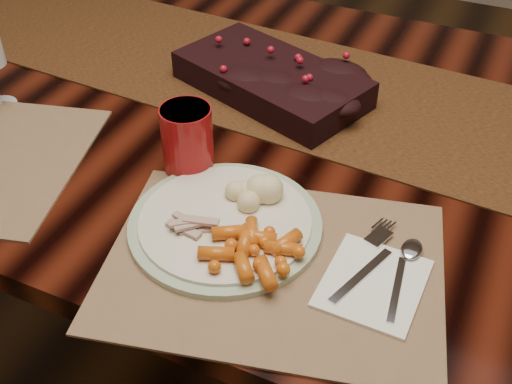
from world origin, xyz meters
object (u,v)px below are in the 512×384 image
at_px(centerpiece, 271,75).
at_px(turkey_shreds, 190,227).
at_px(placemat_main, 273,265).
at_px(red_cup, 187,139).
at_px(dining_table, 320,280).
at_px(mashed_potatoes, 250,188).
at_px(baby_carrots, 246,251).
at_px(napkin, 373,283).
at_px(dinner_plate, 225,223).

distance_m(centerpiece, turkey_shreds, 0.41).
distance_m(centerpiece, placemat_main, 0.45).
bearing_deg(red_cup, centerpiece, 84.91).
bearing_deg(dining_table, centerpiece, 154.27).
distance_m(placemat_main, mashed_potatoes, 0.13).
distance_m(placemat_main, red_cup, 0.26).
bearing_deg(placemat_main, red_cup, 132.78).
bearing_deg(baby_carrots, centerpiece, 109.41).
relative_size(dining_table, baby_carrots, 15.58).
distance_m(baby_carrots, napkin, 0.17).
bearing_deg(placemat_main, centerpiece, 100.93).
bearing_deg(turkey_shreds, baby_carrots, -9.03).
xyz_separation_m(baby_carrots, turkey_shreds, (-0.09, 0.01, -0.00)).
bearing_deg(dinner_plate, placemat_main, -22.50).
distance_m(dinner_plate, turkey_shreds, 0.05).
bearing_deg(centerpiece, dining_table, -25.73).
xyz_separation_m(turkey_shreds, napkin, (0.26, 0.02, -0.02)).
bearing_deg(baby_carrots, mashed_potatoes, 112.41).
height_order(centerpiece, mashed_potatoes, centerpiece).
distance_m(placemat_main, turkey_shreds, 0.13).
bearing_deg(turkey_shreds, centerpiece, 98.10).
distance_m(dinner_plate, baby_carrots, 0.08).
relative_size(dinner_plate, napkin, 1.92).
bearing_deg(mashed_potatoes, centerpiece, 108.35).
xyz_separation_m(centerpiece, baby_carrots, (0.15, -0.42, -0.01)).
relative_size(baby_carrots, turkey_shreds, 1.86).
bearing_deg(red_cup, turkey_shreds, -59.91).
xyz_separation_m(placemat_main, turkey_shreds, (-0.12, -0.00, 0.02)).
distance_m(mashed_potatoes, napkin, 0.22).
relative_size(centerpiece, mashed_potatoes, 4.63).
xyz_separation_m(placemat_main, mashed_potatoes, (-0.08, 0.09, 0.04)).
bearing_deg(napkin, centerpiece, 130.32).
xyz_separation_m(dining_table, turkey_shreds, (-0.09, -0.34, 0.40)).
bearing_deg(red_cup, placemat_main, -34.02).
relative_size(centerpiece, napkin, 2.45).
relative_size(centerpiece, turkey_shreds, 5.67).
height_order(napkin, red_cup, red_cup).
relative_size(baby_carrots, napkin, 0.81).
relative_size(dining_table, dinner_plate, 6.53).
bearing_deg(dinner_plate, baby_carrots, -43.14).
xyz_separation_m(dining_table, red_cup, (-0.17, -0.20, 0.43)).
bearing_deg(baby_carrots, placemat_main, 27.34).
bearing_deg(centerpiece, red_cup, -95.09).
relative_size(dining_table, red_cup, 16.52).
bearing_deg(centerpiece, turkey_shreds, -81.90).
bearing_deg(red_cup, dining_table, 48.20).
bearing_deg(baby_carrots, dinner_plate, 136.86).
xyz_separation_m(centerpiece, mashed_potatoes, (0.10, -0.32, 0.00)).
bearing_deg(mashed_potatoes, red_cup, 159.87).
height_order(placemat_main, turkey_shreds, turkey_shreds).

